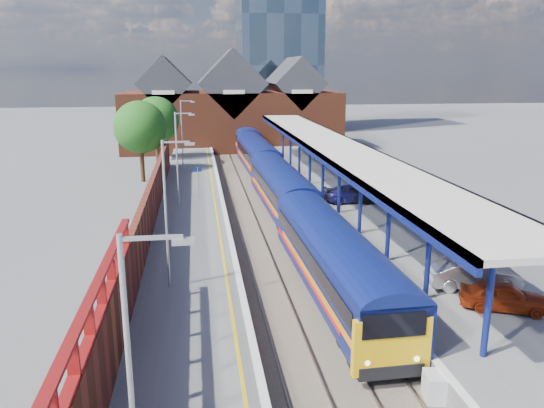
% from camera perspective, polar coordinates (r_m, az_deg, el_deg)
% --- Properties ---
extents(ground, '(240.00, 240.00, 0.00)m').
position_cam_1_polar(ground, '(49.45, -2.12, 1.37)').
color(ground, '#5B5B5E').
rests_on(ground, ground).
extents(ballast_bed, '(6.00, 76.00, 0.06)m').
position_cam_1_polar(ballast_bed, '(39.82, -0.60, -1.77)').
color(ballast_bed, '#473D33').
rests_on(ballast_bed, ground).
extents(rails, '(4.51, 76.00, 0.14)m').
position_cam_1_polar(rails, '(39.79, -0.60, -1.65)').
color(rails, slate).
rests_on(rails, ground).
extents(left_platform, '(5.00, 76.00, 1.00)m').
position_cam_1_polar(left_platform, '(39.38, -8.57, -1.41)').
color(left_platform, '#565659').
rests_on(left_platform, ground).
extents(right_platform, '(6.00, 76.00, 1.00)m').
position_cam_1_polar(right_platform, '(40.88, 7.76, -0.79)').
color(right_platform, '#565659').
rests_on(right_platform, ground).
extents(coping_left, '(0.30, 76.00, 0.05)m').
position_cam_1_polar(coping_left, '(39.28, -5.17, -0.55)').
color(coping_left, silver).
rests_on(coping_left, left_platform).
extents(coping_right, '(0.30, 76.00, 0.05)m').
position_cam_1_polar(coping_right, '(40.07, 3.86, -0.22)').
color(coping_right, silver).
rests_on(coping_right, right_platform).
extents(yellow_line, '(0.14, 76.00, 0.01)m').
position_cam_1_polar(yellow_line, '(39.26, -6.04, -0.61)').
color(yellow_line, yellow).
rests_on(yellow_line, left_platform).
extents(train, '(3.12, 65.95, 3.45)m').
position_cam_1_polar(train, '(49.83, -0.51, 3.97)').
color(train, '#0C1655').
rests_on(train, ground).
extents(canopy, '(4.50, 52.00, 4.48)m').
position_cam_1_polar(canopy, '(41.64, 6.57, 6.20)').
color(canopy, navy).
rests_on(canopy, right_platform).
extents(lamp_post_a, '(1.48, 0.18, 7.00)m').
position_cam_1_polar(lamp_post_a, '(11.72, -14.36, -17.30)').
color(lamp_post_a, '#A5A8AA').
rests_on(lamp_post_a, left_platform).
extents(lamp_post_b, '(1.48, 0.18, 7.00)m').
position_cam_1_polar(lamp_post_b, '(24.73, -11.06, -0.15)').
color(lamp_post_b, '#A5A8AA').
rests_on(lamp_post_b, left_platform).
extents(lamp_post_c, '(1.48, 0.18, 7.00)m').
position_cam_1_polar(lamp_post_c, '(40.42, -10.02, 5.46)').
color(lamp_post_c, '#A5A8AA').
rests_on(lamp_post_c, left_platform).
extents(lamp_post_d, '(1.48, 0.18, 7.00)m').
position_cam_1_polar(lamp_post_d, '(56.28, -9.55, 7.92)').
color(lamp_post_d, '#A5A8AA').
rests_on(lamp_post_d, left_platform).
extents(platform_sign, '(0.55, 0.08, 2.50)m').
position_cam_1_polar(platform_sign, '(42.76, -7.98, 2.88)').
color(platform_sign, '#A5A8AA').
rests_on(platform_sign, left_platform).
extents(brick_wall, '(0.35, 50.00, 3.86)m').
position_cam_1_polar(brick_wall, '(32.78, -13.28, -1.30)').
color(brick_wall, maroon).
rests_on(brick_wall, left_platform).
extents(station_building, '(30.00, 12.12, 13.78)m').
position_cam_1_polar(station_building, '(76.31, -4.40, 10.04)').
color(station_building, maroon).
rests_on(station_building, ground).
extents(glass_tower, '(14.20, 14.20, 40.30)m').
position_cam_1_polar(glass_tower, '(99.50, 0.63, 19.57)').
color(glass_tower, '#425B71').
rests_on(glass_tower, ground).
extents(tree_near, '(5.20, 5.20, 8.10)m').
position_cam_1_polar(tree_near, '(54.41, -13.85, 7.87)').
color(tree_near, '#382314').
rests_on(tree_near, ground).
extents(tree_far, '(5.20, 5.20, 8.10)m').
position_cam_1_polar(tree_far, '(62.26, -12.23, 8.72)').
color(tree_far, '#382314').
rests_on(tree_far, ground).
extents(parked_car_red, '(3.93, 2.77, 1.24)m').
position_cam_1_polar(parked_car_red, '(25.09, 23.73, -9.05)').
color(parked_car_red, maroon).
rests_on(parked_car_red, right_platform).
extents(parked_car_silver, '(4.43, 2.04, 1.41)m').
position_cam_1_polar(parked_car_silver, '(26.90, 20.81, -7.01)').
color(parked_car_silver, '#9C9BA0').
rests_on(parked_car_silver, right_platform).
extents(parked_car_dark, '(4.27, 2.29, 1.18)m').
position_cam_1_polar(parked_car_dark, '(41.50, 8.39, 0.96)').
color(parked_car_dark, black).
rests_on(parked_car_dark, right_platform).
extents(parked_car_blue, '(4.76, 2.39, 1.29)m').
position_cam_1_polar(parked_car_blue, '(41.83, 8.88, 1.13)').
color(parked_car_blue, navy).
rests_on(parked_car_blue, right_platform).
extents(relay_cabinet, '(0.83, 1.00, 1.00)m').
position_cam_1_polar(relay_cabinet, '(19.95, 17.13, -18.33)').
color(relay_cabinet, '#B5B8BB').
rests_on(relay_cabinet, ground).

